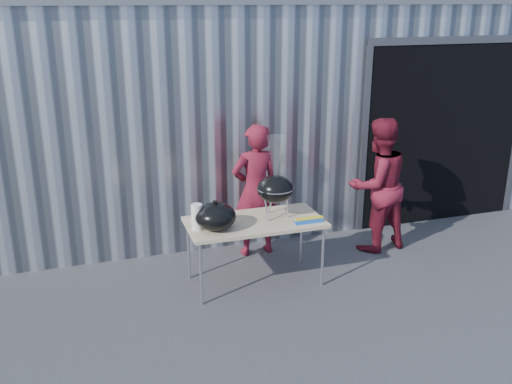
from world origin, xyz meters
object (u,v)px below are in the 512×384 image
object	(u,v)px
person_bystander	(378,185)
folding_table	(255,224)
kettle_grill	(275,181)
person_cook	(256,190)

from	to	relation	value
person_bystander	folding_table	bearing A→B (deg)	5.36
kettle_grill	person_bystander	world-z (taller)	person_bystander
folding_table	person_cook	xyz separation A→B (m)	(0.25, 0.76, 0.12)
person_cook	person_bystander	distance (m)	1.54
folding_table	kettle_grill	size ratio (longest dim) A/B	1.62
kettle_grill	person_cook	xyz separation A→B (m)	(0.01, 0.73, -0.34)
folding_table	person_bystander	xyz separation A→B (m)	(1.76, 0.43, 0.14)
kettle_grill	person_cook	world-z (taller)	kettle_grill
kettle_grill	person_bystander	distance (m)	1.59
person_bystander	person_cook	bearing A→B (deg)	-20.75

